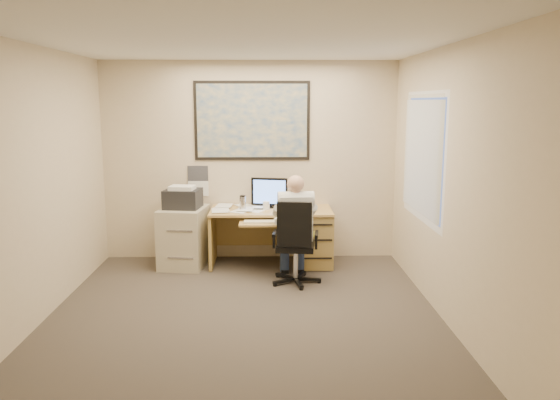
{
  "coord_description": "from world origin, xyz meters",
  "views": [
    {
      "loc": [
        0.25,
        -5.2,
        2.16
      ],
      "look_at": [
        0.39,
        1.3,
        0.98
      ],
      "focal_mm": 35.0,
      "sensor_mm": 36.0,
      "label": 1
    }
  ],
  "objects_px": {
    "desk": "(296,231)",
    "person": "(296,229)",
    "filing_cabinet": "(184,232)",
    "office_chair": "(296,259)"
  },
  "relations": [
    {
      "from": "office_chair",
      "to": "person",
      "type": "distance_m",
      "value": 0.36
    },
    {
      "from": "office_chair",
      "to": "person",
      "type": "height_order",
      "value": "person"
    },
    {
      "from": "office_chair",
      "to": "person",
      "type": "relative_size",
      "value": 0.79
    },
    {
      "from": "filing_cabinet",
      "to": "office_chair",
      "type": "relative_size",
      "value": 1.05
    },
    {
      "from": "desk",
      "to": "person",
      "type": "xyz_separation_m",
      "value": [
        -0.04,
        -0.75,
        0.21
      ]
    },
    {
      "from": "person",
      "to": "filing_cabinet",
      "type": "bearing_deg",
      "value": 151.07
    },
    {
      "from": "filing_cabinet",
      "to": "person",
      "type": "relative_size",
      "value": 0.83
    },
    {
      "from": "desk",
      "to": "office_chair",
      "type": "bearing_deg",
      "value": -92.25
    },
    {
      "from": "filing_cabinet",
      "to": "office_chair",
      "type": "xyz_separation_m",
      "value": [
        1.45,
        -0.76,
        -0.16
      ]
    },
    {
      "from": "desk",
      "to": "person",
      "type": "bearing_deg",
      "value": -92.94
    }
  ]
}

